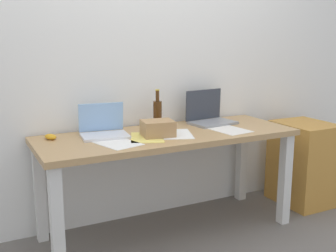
{
  "coord_description": "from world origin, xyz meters",
  "views": [
    {
      "loc": [
        -1.26,
        -2.49,
        1.37
      ],
      "look_at": [
        0.0,
        0.0,
        0.77
      ],
      "focal_mm": 44.68,
      "sensor_mm": 36.0,
      "label": 1
    }
  ],
  "objects_px": {
    "laptop_right": "(209,116)",
    "cardboard_box": "(158,128)",
    "computer_mouse": "(51,137)",
    "laptop_left": "(104,129)",
    "filing_cabinet": "(303,163)",
    "beer_bottle": "(158,113)",
    "desk": "(168,147)"
  },
  "relations": [
    {
      "from": "laptop_right",
      "to": "cardboard_box",
      "type": "xyz_separation_m",
      "value": [
        -0.54,
        -0.21,
        -0.0
      ]
    },
    {
      "from": "computer_mouse",
      "to": "laptop_left",
      "type": "bearing_deg",
      "value": -29.16
    },
    {
      "from": "laptop_left",
      "to": "filing_cabinet",
      "type": "bearing_deg",
      "value": -4.69
    },
    {
      "from": "beer_bottle",
      "to": "computer_mouse",
      "type": "height_order",
      "value": "beer_bottle"
    },
    {
      "from": "desk",
      "to": "filing_cabinet",
      "type": "distance_m",
      "value": 1.29
    },
    {
      "from": "laptop_right",
      "to": "beer_bottle",
      "type": "bearing_deg",
      "value": 173.96
    },
    {
      "from": "laptop_right",
      "to": "beer_bottle",
      "type": "distance_m",
      "value": 0.42
    },
    {
      "from": "cardboard_box",
      "to": "filing_cabinet",
      "type": "relative_size",
      "value": 0.3
    },
    {
      "from": "laptop_left",
      "to": "filing_cabinet",
      "type": "relative_size",
      "value": 0.48
    },
    {
      "from": "beer_bottle",
      "to": "computer_mouse",
      "type": "relative_size",
      "value": 2.78
    },
    {
      "from": "beer_bottle",
      "to": "filing_cabinet",
      "type": "height_order",
      "value": "beer_bottle"
    },
    {
      "from": "beer_bottle",
      "to": "computer_mouse",
      "type": "bearing_deg",
      "value": -178.36
    },
    {
      "from": "laptop_left",
      "to": "computer_mouse",
      "type": "distance_m",
      "value": 0.34
    },
    {
      "from": "beer_bottle",
      "to": "filing_cabinet",
      "type": "xyz_separation_m",
      "value": [
        1.24,
        -0.23,
        -0.49
      ]
    },
    {
      "from": "cardboard_box",
      "to": "filing_cabinet",
      "type": "height_order",
      "value": "cardboard_box"
    },
    {
      "from": "laptop_right",
      "to": "cardboard_box",
      "type": "height_order",
      "value": "laptop_right"
    },
    {
      "from": "laptop_right",
      "to": "filing_cabinet",
      "type": "distance_m",
      "value": 0.95
    },
    {
      "from": "beer_bottle",
      "to": "computer_mouse",
      "type": "distance_m",
      "value": 0.78
    },
    {
      "from": "desk",
      "to": "computer_mouse",
      "type": "bearing_deg",
      "value": 166.36
    },
    {
      "from": "desk",
      "to": "computer_mouse",
      "type": "height_order",
      "value": "computer_mouse"
    },
    {
      "from": "laptop_right",
      "to": "filing_cabinet",
      "type": "bearing_deg",
      "value": -12.42
    },
    {
      "from": "computer_mouse",
      "to": "desk",
      "type": "bearing_deg",
      "value": -31.75
    },
    {
      "from": "cardboard_box",
      "to": "filing_cabinet",
      "type": "bearing_deg",
      "value": 1.28
    },
    {
      "from": "laptop_left",
      "to": "cardboard_box",
      "type": "distance_m",
      "value": 0.36
    },
    {
      "from": "desk",
      "to": "laptop_right",
      "type": "bearing_deg",
      "value": 20.4
    },
    {
      "from": "laptop_right",
      "to": "filing_cabinet",
      "type": "xyz_separation_m",
      "value": [
        0.82,
        -0.18,
        -0.44
      ]
    },
    {
      "from": "desk",
      "to": "beer_bottle",
      "type": "xyz_separation_m",
      "value": [
        0.02,
        0.21,
        0.21
      ]
    },
    {
      "from": "beer_bottle",
      "to": "cardboard_box",
      "type": "xyz_separation_m",
      "value": [
        -0.12,
        -0.26,
        -0.05
      ]
    },
    {
      "from": "laptop_left",
      "to": "beer_bottle",
      "type": "xyz_separation_m",
      "value": [
        0.44,
        0.09,
        0.06
      ]
    },
    {
      "from": "desk",
      "to": "laptop_left",
      "type": "xyz_separation_m",
      "value": [
        -0.42,
        0.12,
        0.15
      ]
    },
    {
      "from": "laptop_left",
      "to": "computer_mouse",
      "type": "bearing_deg",
      "value": 168.94
    },
    {
      "from": "desk",
      "to": "cardboard_box",
      "type": "height_order",
      "value": "cardboard_box"
    }
  ]
}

